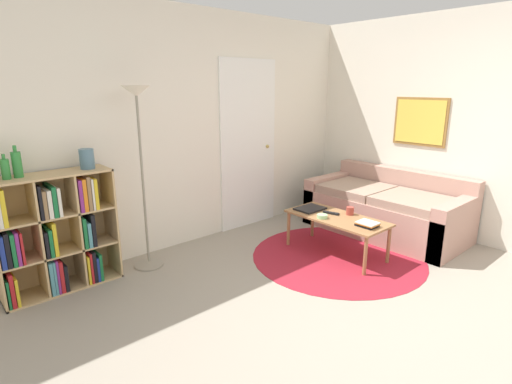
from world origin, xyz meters
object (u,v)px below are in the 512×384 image
floor_lamp (139,126)px  bottle_right (17,164)px  bottle_middle (5,169)px  bookshelf (53,234)px  cup (350,211)px  laptop (310,209)px  vase_on_shelf (87,159)px  couch (388,210)px  coffee_table (337,220)px  bowl (322,216)px

floor_lamp → bottle_right: 1.05m
bottle_middle → bottle_right: bearing=9.1°
bookshelf → cup: bearing=-24.9°
bookshelf → laptop: bookshelf is taller
bottle_right → vase_on_shelf: 0.54m
couch → coffee_table: couch is taller
laptop → vase_on_shelf: vase_on_shelf is taller
cup → bottle_right: bottle_right is taller
bookshelf → laptop: (2.47, -0.82, -0.09)m
couch → floor_lamp: bearing=158.3°
cup → vase_on_shelf: 2.69m
floor_lamp → vase_on_shelf: 0.55m
bookshelf → bottle_middle: (-0.28, 0.01, 0.62)m
bookshelf → vase_on_shelf: (0.35, -0.00, 0.62)m
coffee_table → bottle_middle: bearing=156.7°
cup → coffee_table: bearing=163.7°
coffee_table → cup: bearing=-16.3°
laptop → cup: bearing=-66.6°
coffee_table → bottle_middle: bottle_middle is taller
bottle_right → cup: bearing=-23.8°
bookshelf → cup: (2.65, -1.23, -0.06)m
cup → bottle_right: size_ratio=0.33×
cup → bottle_middle: size_ratio=0.42×
laptop → bottle_middle: bottle_middle is taller
laptop → bottle_right: 2.88m
bottle_right → vase_on_shelf: size_ratio=1.46×
bottle_middle → bottle_right: bottle_right is taller
bookshelf → bottle_middle: bottle_middle is taller
couch → laptop: couch is taller
bookshelf → couch: size_ratio=0.57×
couch → bottle_middle: bottle_middle is taller
coffee_table → vase_on_shelf: vase_on_shelf is taller
bookshelf → coffee_table: (2.49, -1.18, -0.14)m
floor_lamp → vase_on_shelf: (-0.46, 0.11, -0.27)m
bottle_middle → vase_on_shelf: (0.63, -0.01, 0.00)m
bottle_middle → bookshelf: bearing=-1.3°
bowl → bottle_middle: bearing=157.0°
laptop → vase_on_shelf: 2.38m
coffee_table → cup: 0.19m
floor_lamp → couch: 3.12m
coffee_table → cup: cup is taller
bowl → bottle_right: 2.86m
couch → bottle_right: bearing=162.0°
bowl → vase_on_shelf: vase_on_shelf is taller
bowl → cup: size_ratio=1.32×
bookshelf → vase_on_shelf: size_ratio=5.90×
floor_lamp → bottle_right: (-1.01, 0.13, -0.25)m
bottle_right → vase_on_shelf: bearing=-2.1°
coffee_table → cup: size_ratio=12.82×
floor_lamp → laptop: bearing=-23.3°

